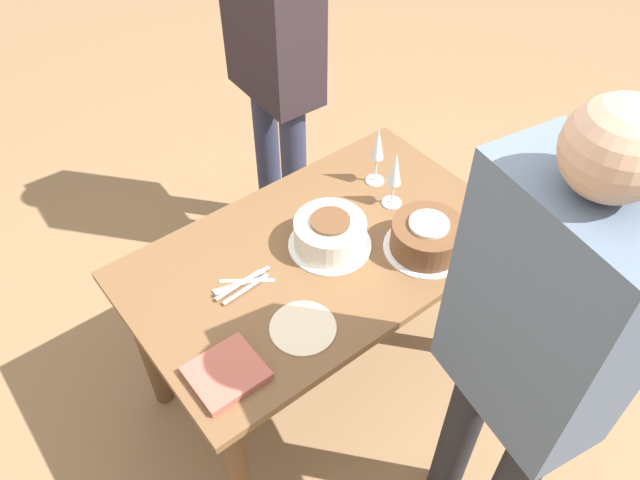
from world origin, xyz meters
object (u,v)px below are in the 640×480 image
(wine_glass_near, at_px, (378,147))
(person_watching, at_px, (274,48))
(cake_center_white, at_px, (329,233))
(person_cutting, at_px, (531,348))
(wine_glass_far, at_px, (395,172))
(cake_front_chocolate, at_px, (427,237))

(wine_glass_near, height_order, person_watching, person_watching)
(cake_center_white, distance_m, person_cutting, 0.78)
(person_watching, bearing_deg, wine_glass_far, -0.41)
(wine_glass_far, bearing_deg, person_cutting, -111.83)
(wine_glass_far, bearing_deg, cake_center_white, -176.19)
(cake_front_chocolate, distance_m, person_cutting, 0.63)
(wine_glass_near, relative_size, person_cutting, 0.14)
(wine_glass_near, xyz_separation_m, person_watching, (0.00, 0.61, 0.11))
(cake_front_chocolate, distance_m, wine_glass_far, 0.25)
(wine_glass_far, bearing_deg, wine_glass_near, 75.05)
(cake_center_white, height_order, cake_front_chocolate, same)
(cake_front_chocolate, height_order, person_watching, person_watching)
(cake_center_white, height_order, person_cutting, person_cutting)
(cake_center_white, xyz_separation_m, person_cutting, (-0.01, -0.75, 0.23))
(person_cutting, bearing_deg, wine_glass_far, -11.63)
(cake_front_chocolate, xyz_separation_m, person_cutting, (-0.24, -0.54, 0.23))
(cake_center_white, relative_size, person_watching, 0.17)
(cake_center_white, bearing_deg, cake_front_chocolate, -41.55)
(cake_center_white, bearing_deg, wine_glass_far, 3.81)
(person_watching, bearing_deg, wine_glass_near, 2.18)
(cake_front_chocolate, height_order, wine_glass_near, wine_glass_near)
(cake_front_chocolate, distance_m, wine_glass_near, 0.38)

